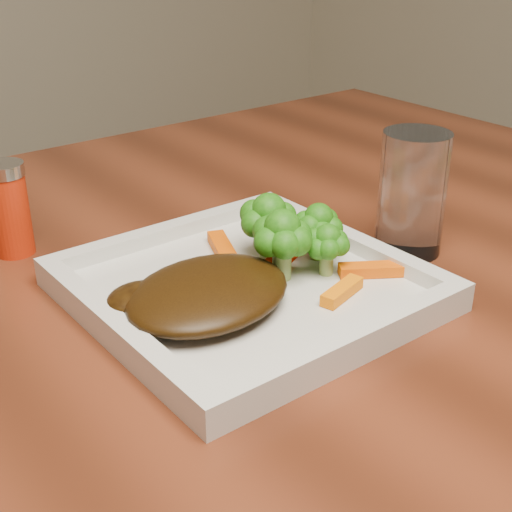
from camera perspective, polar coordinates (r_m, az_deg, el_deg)
plate at (r=0.62m, az=-0.73°, el=-2.83°), size 0.27×0.27×0.01m
steak at (r=0.57m, az=-3.84°, el=-2.95°), size 0.16×0.14×0.03m
broccoli_0 at (r=0.65m, az=1.02°, el=2.59°), size 0.07×0.07×0.07m
broccoli_1 at (r=0.65m, az=5.01°, el=2.42°), size 0.05×0.05×0.06m
broccoli_2 at (r=0.62m, az=5.73°, el=1.00°), size 0.05×0.05×0.06m
broccoli_3 at (r=0.61m, az=2.10°, el=0.80°), size 0.06×0.06×0.06m
carrot_0 at (r=0.60m, az=6.89°, el=-2.83°), size 0.05×0.03×0.01m
carrot_1 at (r=0.64m, az=9.25°, el=-1.09°), size 0.06×0.04×0.01m
carrot_3 at (r=0.71m, az=3.26°, el=1.98°), size 0.06×0.02×0.01m
carrot_4 at (r=0.67m, az=-2.74°, el=0.69°), size 0.04×0.06×0.01m
carrot_6 at (r=0.66m, az=2.36°, el=0.10°), size 0.06×0.04×0.01m
spice_shaker at (r=0.72m, az=-19.14°, el=3.55°), size 0.04×0.04×0.09m
drinking_glass at (r=0.70m, az=12.38°, el=4.89°), size 0.07×0.07×0.12m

